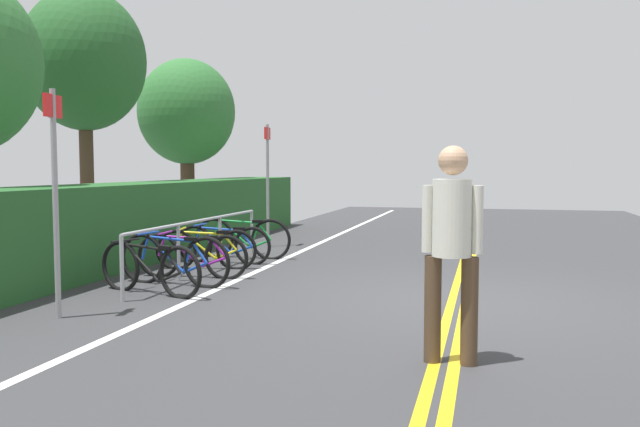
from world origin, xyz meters
The scene contains 17 objects.
ground_plane centered at (0.00, 0.00, -0.03)m, with size 35.82×10.32×0.05m, color #353538.
centre_line_yellow_inner centered at (0.00, -0.08, 0.00)m, with size 32.24×0.10×0.00m, color gold.
centre_line_yellow_outer centered at (0.00, 0.08, 0.00)m, with size 32.24×0.10×0.00m, color gold.
bike_lane_stripe_white centered at (0.00, 3.13, 0.00)m, with size 32.24×0.12×0.00m, color white.
bike_rack centered at (1.12, 3.90, 0.61)m, with size 4.46×0.05×0.82m.
bicycle_0 centered at (-0.57, 3.83, 0.33)m, with size 0.61×1.68×0.70m.
bicycle_1 centered at (0.08, 3.82, 0.35)m, with size 0.46×1.76×0.74m.
bicycle_2 centered at (0.71, 3.85, 0.32)m, with size 0.46×1.71×0.69m.
bicycle_3 centered at (1.50, 3.99, 0.31)m, with size 0.51×1.59×0.68m.
bicycle_4 centered at (2.16, 3.98, 0.32)m, with size 0.46×1.71×0.68m.
bicycle_5 centered at (2.81, 3.89, 0.35)m, with size 0.46×1.80×0.75m.
pedestrian centered at (-2.59, -0.04, 1.04)m, with size 0.32×0.49×1.79m.
sign_post_near centered at (-2.01, 4.11, 1.45)m, with size 0.36×0.09×2.43m.
sign_post_far centered at (4.49, 4.00, 1.47)m, with size 0.36×0.06×2.47m.
hedge_backdrop centered at (2.62, 5.62, 0.67)m, with size 13.41×1.23×1.34m, color #235626.
tree_far_right centered at (3.70, 7.61, 3.73)m, with size 2.45×2.45×5.17m.
tree_extra centered at (7.16, 7.06, 2.97)m, with size 2.43×2.43×4.32m.
Camera 1 is at (-7.94, -0.32, 1.61)m, focal length 36.49 mm.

